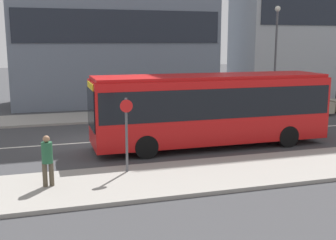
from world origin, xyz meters
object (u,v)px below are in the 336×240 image
object	(u,v)px
street_lamp	(276,47)
parked_car_0	(298,105)
bus_stop_sign	(127,129)
city_bus	(210,105)
pedestrian_near_stop	(47,158)

from	to	relation	value
street_lamp	parked_car_0	bearing A→B (deg)	-73.83
parked_car_0	bus_stop_sign	size ratio (longest dim) A/B	1.63
parked_car_0	street_lamp	world-z (taller)	street_lamp
parked_car_0	street_lamp	distance (m)	4.14
city_bus	parked_car_0	size ratio (longest dim) A/B	2.47
parked_car_0	street_lamp	size ratio (longest dim) A/B	0.63
parked_car_0	bus_stop_sign	bearing A→B (deg)	-145.37
city_bus	bus_stop_sign	distance (m)	5.36
parked_car_0	pedestrian_near_stop	distance (m)	18.13
parked_car_0	bus_stop_sign	distance (m)	15.51
city_bus	parked_car_0	bearing A→B (deg)	39.77
city_bus	street_lamp	distance (m)	11.19
city_bus	bus_stop_sign	bearing A→B (deg)	-139.76
street_lamp	city_bus	bearing A→B (deg)	-135.36
parked_car_0	street_lamp	bearing A→B (deg)	106.17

